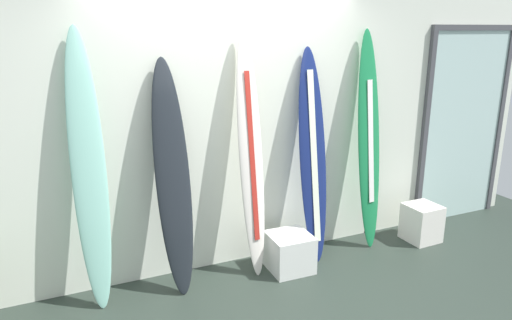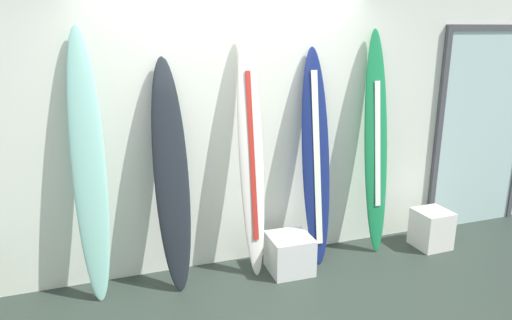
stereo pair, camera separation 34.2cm
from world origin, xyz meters
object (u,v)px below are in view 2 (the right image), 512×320
Objects in this scene: surfboard_ivory at (251,159)px; surfboard_emerald at (376,146)px; surfboard_charcoal at (172,178)px; display_block_left at (431,229)px; surfboard_navy at (316,160)px; display_block_center at (290,253)px; surfboard_seafoam at (89,171)px; glass_door at (481,126)px.

surfboard_emerald reaches higher than surfboard_ivory.
display_block_left is (2.61, -0.15, -0.78)m from surfboard_charcoal.
surfboard_charcoal is 0.91× the size of surfboard_ivory.
surfboard_navy is 0.90m from display_block_center.
display_block_left is at bearing -17.97° from surfboard_emerald.
surfboard_seafoam is at bearing 179.32° from surfboard_ivory.
surfboard_seafoam is 1.02× the size of surfboard_ivory.
surfboard_charcoal is at bearing -3.18° from surfboard_seafoam.
display_block_left is (1.90, -0.17, -0.88)m from surfboard_ivory.
surfboard_ivory is 1.07× the size of surfboard_navy.
surfboard_emerald is at bearing 1.14° from surfboard_ivory.
surfboard_seafoam is 1.12× the size of surfboard_charcoal.
surfboard_ivory is 1.29m from surfboard_emerald.
glass_door reaches higher than surfboard_ivory.
surfboard_charcoal reaches higher than display_block_left.
surfboard_charcoal is 0.97× the size of surfboard_navy.
surfboard_emerald is at bearing -173.40° from glass_door.
surfboard_ivory is 2.76m from glass_door.
surfboard_seafoam reaches higher than surfboard_ivory.
surfboard_charcoal is at bearing -178.89° from surfboard_navy.
surfboard_seafoam is 1.01× the size of surfboard_emerald.
surfboard_emerald reaches higher than display_block_center.
surfboard_navy is at bearing 1.11° from surfboard_charcoal.
display_block_center is (-1.58, 0.01, -0.02)m from display_block_left.
surfboard_emerald is at bearing 1.70° from surfboard_navy.
glass_door is at bearing 8.31° from display_block_center.
surfboard_navy is (2.00, -0.01, -0.09)m from surfboard_seafoam.
surfboard_navy is at bearing 172.00° from display_block_left.
surfboard_navy is 1.51m from display_block_left.
display_block_left is at bearing -0.38° from display_block_center.
display_block_center is (1.03, -0.14, -0.80)m from surfboard_charcoal.
display_block_center is at bearing -7.79° from surfboard_charcoal.
glass_door is (1.45, 0.17, 0.06)m from surfboard_emerald.
display_block_left is 1.01× the size of display_block_center.
glass_door is at bearing 2.48° from surfboard_seafoam.
display_block_center is at bearing -152.39° from surfboard_navy.
surfboard_navy is 0.66m from surfboard_emerald.
surfboard_charcoal is 0.90× the size of surfboard_emerald.
surfboard_navy is 0.91× the size of glass_door.
surfboard_navy is at bearing -174.92° from glass_door.
surfboard_seafoam is at bearing -177.52° from glass_door.
display_block_left is 1.32m from glass_door.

